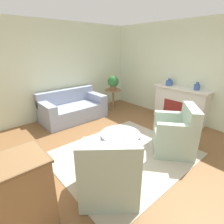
{
  "coord_description": "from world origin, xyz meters",
  "views": [
    {
      "loc": [
        -2.2,
        -2.15,
        2.1
      ],
      "look_at": [
        0.15,
        0.55,
        0.75
      ],
      "focal_mm": 28.0,
      "sensor_mm": 36.0,
      "label": 1
    }
  ],
  "objects": [
    {
      "name": "fireplace",
      "position": [
        2.49,
        0.21,
        0.53
      ],
      "size": [
        0.44,
        1.59,
        1.01
      ],
      "color": "silver",
      "rests_on": "ground_plane"
    },
    {
      "name": "wall_back",
      "position": [
        0.0,
        2.98,
        1.4
      ],
      "size": [
        9.84,
        0.12,
        2.8
      ],
      "color": "beige",
      "rests_on": "ground_plane"
    },
    {
      "name": "armchair_left",
      "position": [
        -0.91,
        -0.6,
        0.39
      ],
      "size": [
        1.1,
        1.1,
        1.0
      ],
      "color": "#9EB29E",
      "rests_on": "rug"
    },
    {
      "name": "side_table",
      "position": [
        1.67,
        2.24,
        0.49
      ],
      "size": [
        0.55,
        0.55,
        0.71
      ],
      "color": "olive",
      "rests_on": "ground_plane"
    },
    {
      "name": "ottoman_table",
      "position": [
        0.05,
        0.17,
        0.27
      ],
      "size": [
        0.84,
        0.84,
        0.4
      ],
      "color": "#8E99B2",
      "rests_on": "rug"
    },
    {
      "name": "armchair_right",
      "position": [
        0.91,
        -0.6,
        0.39
      ],
      "size": [
        1.1,
        1.1,
        1.0
      ],
      "color": "#9EB29E",
      "rests_on": "rug"
    },
    {
      "name": "vase_mantel_far",
      "position": [
        2.47,
        -0.2,
        1.1
      ],
      "size": [
        0.15,
        0.15,
        0.21
      ],
      "color": "#38569E",
      "rests_on": "fireplace"
    },
    {
      "name": "couch",
      "position": [
        0.18,
        2.4,
        0.32
      ],
      "size": [
        1.87,
        0.97,
        0.87
      ],
      "color": "#8E99B2",
      "rests_on": "ground_plane"
    },
    {
      "name": "wall_right",
      "position": [
        2.73,
        0.0,
        1.4
      ],
      "size": [
        0.12,
        9.35,
        2.8
      ],
      "color": "beige",
      "rests_on": "ground_plane"
    },
    {
      "name": "ground_plane",
      "position": [
        0.0,
        0.0,
        0.0
      ],
      "size": [
        16.0,
        16.0,
        0.0
      ],
      "primitive_type": "plane",
      "color": "brown"
    },
    {
      "name": "rug",
      "position": [
        0.0,
        0.0,
        0.01
      ],
      "size": [
        2.67,
        2.26,
        0.01
      ],
      "color": "#B2A893",
      "rests_on": "ground_plane"
    },
    {
      "name": "vase_mantel_near",
      "position": [
        2.47,
        0.62,
        1.09
      ],
      "size": [
        0.2,
        0.2,
        0.2
      ],
      "color": "#38569E",
      "rests_on": "fireplace"
    },
    {
      "name": "potted_plant_on_side_table",
      "position": [
        1.67,
        2.24,
        0.98
      ],
      "size": [
        0.37,
        0.37,
        0.47
      ],
      "color": "brown",
      "rests_on": "side_table"
    }
  ]
}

